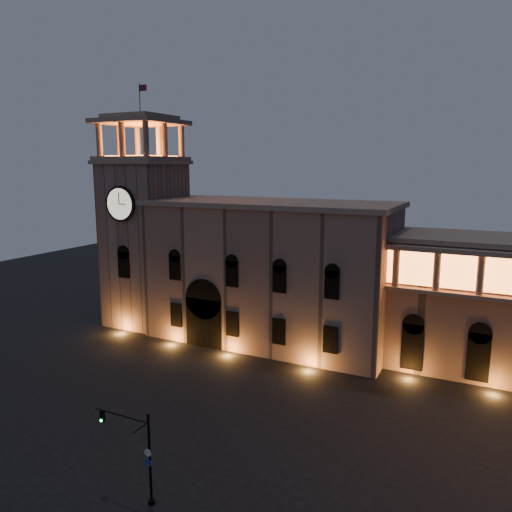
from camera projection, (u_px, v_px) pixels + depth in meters
name	position (u px, v px, depth m)	size (l,w,h in m)	color
ground	(183.00, 420.00, 43.37)	(160.00, 160.00, 0.00)	black
government_building	(269.00, 272.00, 62.02)	(30.80, 12.80, 17.60)	#866657
clock_tower	(145.00, 234.00, 68.61)	(9.80, 9.80, 32.40)	#866657
traffic_light	(140.00, 454.00, 32.43)	(4.63, 0.49, 6.35)	black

